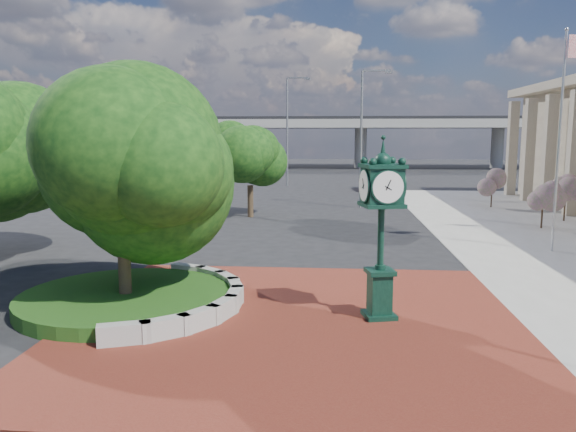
{
  "coord_description": "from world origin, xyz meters",
  "views": [
    {
      "loc": [
        1.0,
        -15.39,
        4.96
      ],
      "look_at": [
        -0.38,
        1.5,
        2.5
      ],
      "focal_mm": 35.0,
      "sensor_mm": 36.0,
      "label": 1
    }
  ],
  "objects_px": {
    "flagpole_a": "(559,140)",
    "street_lamp_near": "(365,128)",
    "street_lamp_far": "(290,123)",
    "post_clock": "(381,222)",
    "parked_car": "(371,181)"
  },
  "relations": [
    {
      "from": "flagpole_a",
      "to": "street_lamp_near",
      "type": "distance_m",
      "value": 15.68
    },
    {
      "from": "street_lamp_far",
      "to": "post_clock",
      "type": "bearing_deg",
      "value": -82.02
    },
    {
      "from": "parked_car",
      "to": "street_lamp_near",
      "type": "distance_m",
      "value": 13.18
    },
    {
      "from": "parked_car",
      "to": "street_lamp_near",
      "type": "xyz_separation_m",
      "value": [
        -1.32,
        -12.3,
        4.56
      ]
    },
    {
      "from": "parked_car",
      "to": "flagpole_a",
      "type": "bearing_deg",
      "value": -79.02
    },
    {
      "from": "post_clock",
      "to": "flagpole_a",
      "type": "height_order",
      "value": "flagpole_a"
    },
    {
      "from": "post_clock",
      "to": "parked_car",
      "type": "bearing_deg",
      "value": 86.66
    },
    {
      "from": "parked_car",
      "to": "street_lamp_far",
      "type": "height_order",
      "value": "street_lamp_far"
    },
    {
      "from": "street_lamp_far",
      "to": "flagpole_a",
      "type": "bearing_deg",
      "value": -65.66
    },
    {
      "from": "flagpole_a",
      "to": "street_lamp_near",
      "type": "bearing_deg",
      "value": 117.73
    },
    {
      "from": "post_clock",
      "to": "street_lamp_far",
      "type": "relative_size",
      "value": 0.47
    },
    {
      "from": "street_lamp_near",
      "to": "street_lamp_far",
      "type": "relative_size",
      "value": 0.89
    },
    {
      "from": "street_lamp_near",
      "to": "flagpole_a",
      "type": "bearing_deg",
      "value": -62.27
    },
    {
      "from": "parked_car",
      "to": "flagpole_a",
      "type": "relative_size",
      "value": 0.52
    },
    {
      "from": "street_lamp_near",
      "to": "street_lamp_far",
      "type": "xyz_separation_m",
      "value": [
        -6.28,
        16.13,
        0.68
      ]
    }
  ]
}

